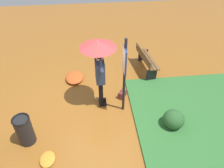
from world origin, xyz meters
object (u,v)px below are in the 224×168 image
at_px(park_bench, 146,60).
at_px(trash_bin, 25,130).
at_px(handbag, 122,94).
at_px(info_sign_post, 124,69).
at_px(person_with_umbrella, 99,58).

relative_size(park_bench, trash_bin, 1.68).
bearing_deg(park_bench, handbag, 142.52).
bearing_deg(info_sign_post, park_bench, -30.49).
bearing_deg(person_with_umbrella, info_sign_post, -121.92).
bearing_deg(handbag, park_bench, -37.48).
height_order(info_sign_post, park_bench, info_sign_post).
bearing_deg(info_sign_post, handbag, -7.21).
xyz_separation_m(handbag, trash_bin, (-1.38, 2.61, 0.29)).
relative_size(info_sign_post, trash_bin, 2.76).
distance_m(person_with_umbrella, info_sign_post, 0.74).
height_order(info_sign_post, trash_bin, info_sign_post).
xyz_separation_m(park_bench, trash_bin, (-2.73, 3.65, 0.02)).
distance_m(handbag, trash_bin, 2.97).
xyz_separation_m(person_with_umbrella, trash_bin, (-1.24, 1.93, -1.13)).
bearing_deg(trash_bin, person_with_umbrella, -57.18).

